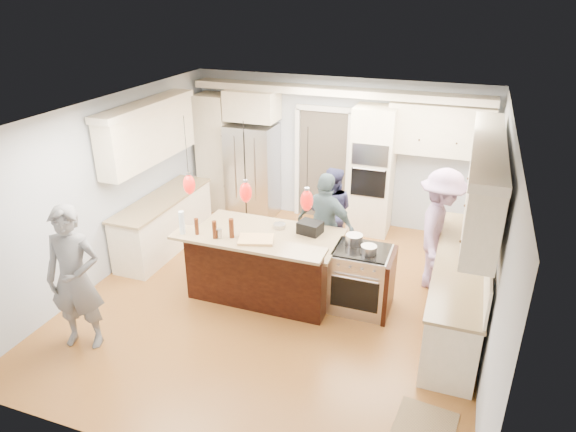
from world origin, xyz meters
name	(u,v)px	position (x,y,z in m)	size (l,w,h in m)	color
ground_plane	(280,297)	(0.00, 0.00, 0.00)	(6.00, 6.00, 0.00)	#AD762F
room_shell	(279,180)	(0.00, 0.00, 1.82)	(5.54, 6.04, 2.72)	#B2BCC6
refrigerator	(253,171)	(-1.55, 2.64, 0.90)	(0.90, 0.70, 1.80)	#B7B7BC
oven_column	(372,171)	(0.75, 2.67, 1.15)	(0.72, 0.69, 2.30)	#F9EBCA
back_upper_cabinets	(294,134)	(-0.75, 2.76, 1.67)	(5.30, 0.61, 2.54)	#F9EBCA
right_counter_run	(466,251)	(2.44, 0.30, 1.06)	(0.64, 3.10, 2.51)	#F9EBCA
left_cabinets	(159,190)	(-2.44, 0.80, 1.06)	(0.64, 2.30, 2.51)	#F9EBCA
kitchen_island	(266,263)	(-0.25, 0.07, 0.49)	(2.10, 1.46, 1.12)	black
island_range	(362,279)	(1.16, 0.15, 0.46)	(0.82, 0.71, 0.92)	#B7B7BC
pendant_lights	(246,192)	(-0.25, -0.51, 1.80)	(1.75, 0.15, 1.03)	black
person_bar_end	(75,279)	(-1.95, -1.80, 0.94)	(0.68, 0.45, 1.87)	slate
person_far_left	(331,211)	(0.31, 1.60, 0.75)	(0.73, 0.57, 1.51)	#27294D
person_far_right	(326,226)	(0.42, 0.85, 0.83)	(0.98, 0.41, 1.67)	#4A6168
person_range_side	(440,230)	(2.06, 1.11, 0.92)	(1.19, 0.68, 1.84)	#9C7BA5
water_bottle	(182,223)	(-1.15, -0.60, 1.28)	(0.07, 0.07, 0.32)	silver
beer_bottle_a	(197,226)	(-0.96, -0.56, 1.23)	(0.06, 0.06, 0.23)	#441D0C
beer_bottle_b	(215,230)	(-0.68, -0.58, 1.24)	(0.06, 0.06, 0.24)	#441D0C
beer_bottle_c	(231,228)	(-0.48, -0.49, 1.25)	(0.07, 0.07, 0.27)	#441D0C
drink_can	(220,234)	(-0.63, -0.55, 1.18)	(0.07, 0.07, 0.12)	#B7B7BC
cutting_board	(256,239)	(-0.15, -0.47, 1.14)	(0.45, 0.32, 0.04)	tan
pot_large	(354,239)	(0.99, 0.26, 0.99)	(0.24, 0.24, 0.14)	#B7B7BC
pot_small	(369,249)	(1.24, 0.07, 0.97)	(0.21, 0.21, 0.11)	#B7B7BC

